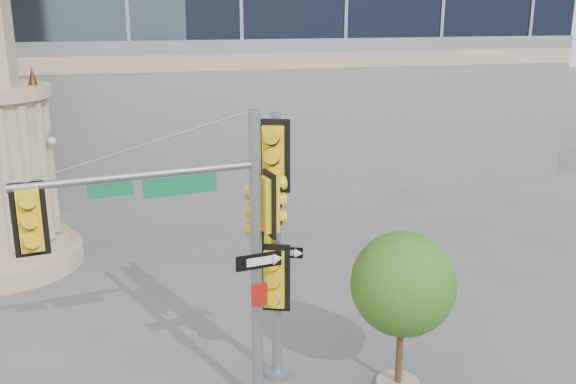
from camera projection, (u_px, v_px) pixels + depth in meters
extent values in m
cylinder|color=tan|center=(3.00, 257.00, 18.34)|extent=(4.40, 4.40, 0.50)
cylinder|color=tan|center=(2.00, 244.00, 18.23)|extent=(3.80, 3.80, 0.30)
cone|color=#472D14|center=(32.00, 76.00, 17.25)|extent=(0.24, 0.24, 0.50)
cylinder|color=slate|center=(256.00, 266.00, 11.24)|extent=(0.20, 0.20, 5.50)
cylinder|color=slate|center=(139.00, 176.00, 10.00)|extent=(3.83, 0.70, 0.13)
cube|color=#0D6F3F|center=(181.00, 186.00, 10.29)|extent=(1.18, 0.21, 0.29)
cube|color=yellow|center=(30.00, 219.00, 9.52)|extent=(0.54, 0.33, 1.15)
cube|color=yellow|center=(269.00, 204.00, 11.03)|extent=(0.33, 0.54, 1.15)
cube|color=black|center=(259.00, 261.00, 11.09)|extent=(0.84, 0.15, 0.28)
cube|color=#9C180E|center=(259.00, 295.00, 11.27)|extent=(0.29, 0.07, 0.42)
cylinder|color=slate|center=(277.00, 373.00, 12.84)|extent=(0.51, 0.51, 0.13)
cylinder|color=slate|center=(276.00, 252.00, 12.13)|extent=(0.19, 0.19, 5.31)
cube|color=yellow|center=(274.00, 156.00, 11.38)|extent=(0.65, 0.49, 1.33)
cube|color=yellow|center=(264.00, 214.00, 11.95)|extent=(0.49, 0.65, 1.33)
cube|color=yellow|center=(275.00, 278.00, 12.02)|extent=(0.65, 0.49, 1.33)
cube|color=black|center=(285.00, 252.00, 11.97)|extent=(0.62, 0.28, 0.21)
cylinder|color=tan|center=(398.00, 383.00, 12.51)|extent=(0.85, 0.85, 0.09)
cylinder|color=#382314|center=(400.00, 347.00, 12.29)|extent=(0.13, 0.13, 1.69)
sphere|color=#1F5A14|center=(403.00, 284.00, 11.93)|extent=(1.98, 1.98, 1.98)
sphere|color=#1F5A14|center=(418.00, 290.00, 12.33)|extent=(1.22, 1.22, 1.22)
sphere|color=#1F5A14|center=(391.00, 303.00, 11.69)|extent=(1.03, 1.03, 1.03)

